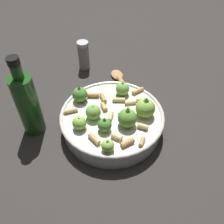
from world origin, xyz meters
TOP-DOWN VIEW (x-y plane):
  - ground_plane at (0.00, 0.00)m, footprint 2.40×2.40m
  - cooking_pan at (0.00, -0.00)m, footprint 0.25×0.25m
  - pepper_shaker at (-0.17, 0.22)m, footprint 0.04×0.04m
  - olive_oil_bottle at (-0.18, -0.07)m, footprint 0.05×0.05m
  - wooden_spoon at (-0.01, 0.15)m, footprint 0.16×0.19m

SIDE VIEW (x-z plane):
  - ground_plane at x=0.00m, z-range 0.00..0.00m
  - wooden_spoon at x=-0.01m, z-range 0.00..0.02m
  - cooking_pan at x=0.00m, z-range -0.02..0.09m
  - pepper_shaker at x=-0.17m, z-range 0.00..0.09m
  - olive_oil_bottle at x=-0.18m, z-range -0.02..0.19m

